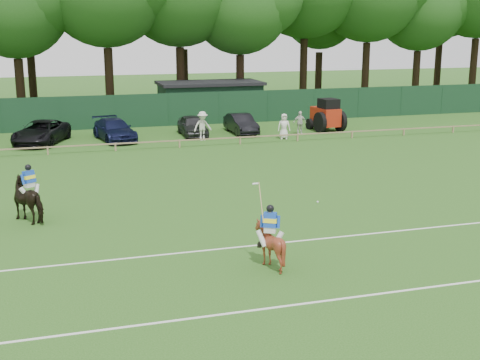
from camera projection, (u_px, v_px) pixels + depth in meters
name	position (u px, v px, depth m)	size (l,w,h in m)	color
ground	(250.00, 236.00, 23.50)	(160.00, 160.00, 0.00)	#1E4C14
horse_dark	(31.00, 199.00, 25.22)	(0.93, 2.05, 1.73)	black
horse_chestnut	(270.00, 245.00, 20.42)	(1.17, 1.32, 1.45)	maroon
suv_black	(41.00, 132.00, 41.73)	(2.47, 5.36, 1.49)	black
sedan_navy	(114.00, 130.00, 42.90)	(2.00, 4.92, 1.43)	#121739
hatch_grey	(193.00, 126.00, 44.76)	(1.66, 4.14, 1.41)	#2E2E30
estate_black	(241.00, 124.00, 45.64)	(1.47, 4.20, 1.39)	black
spectator_left	(203.00, 126.00, 42.82)	(1.26, 0.72, 1.95)	beige
spectator_mid	(300.00, 123.00, 45.15)	(0.98, 0.41, 1.66)	beige
spectator_right	(284.00, 126.00, 43.38)	(0.84, 0.55, 1.72)	silver
rider_dark	(29.00, 181.00, 25.03)	(0.83, 0.68, 1.41)	silver
rider_chestnut	(270.00, 224.00, 20.24)	(0.88, 0.80, 2.05)	silver
polo_ball	(318.00, 202.00, 27.90)	(0.09, 0.09, 0.09)	silver
pitch_lines	(284.00, 270.00, 20.24)	(60.00, 5.10, 0.01)	silver
pitch_rail	(164.00, 141.00, 40.15)	(62.10, 0.10, 0.50)	#997F5B
perimeter_fence	(142.00, 111.00, 48.34)	(92.08, 0.08, 2.50)	#14351E
utility_shed	(210.00, 100.00, 52.74)	(8.40, 4.40, 3.04)	#14331E
tree_row	(152.00, 113.00, 56.64)	(96.00, 12.00, 21.00)	#26561C
tractor	(327.00, 116.00, 46.61)	(2.17, 3.01, 2.38)	#AB240F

